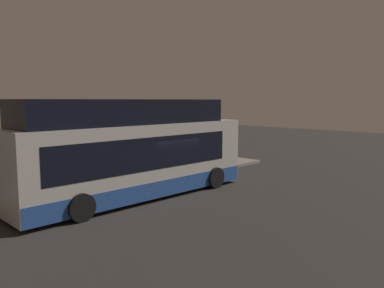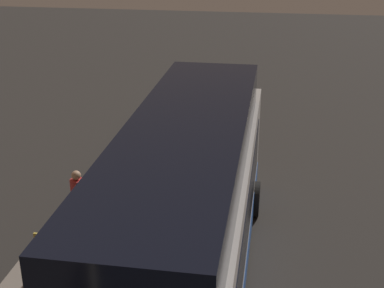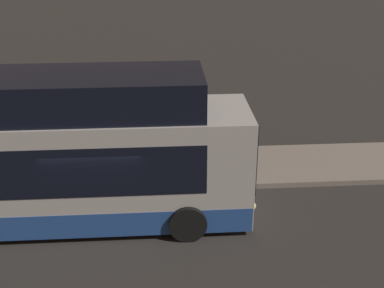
{
  "view_description": "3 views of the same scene",
  "coord_description": "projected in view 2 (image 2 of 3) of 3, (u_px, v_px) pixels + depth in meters",
  "views": [
    {
      "loc": [
        -10.95,
        -12.59,
        4.19
      ],
      "look_at": [
        2.63,
        0.8,
        1.96
      ],
      "focal_mm": 35.0,
      "sensor_mm": 36.0,
      "label": 1
    },
    {
      "loc": [
        -11.02,
        -1.4,
        7.67
      ],
      "look_at": [
        2.63,
        0.8,
        1.96
      ],
      "focal_mm": 50.0,
      "sensor_mm": 36.0,
      "label": 2
    },
    {
      "loc": [
        1.66,
        -12.88,
        8.11
      ],
      "look_at": [
        2.63,
        0.8,
        1.96
      ],
      "focal_mm": 50.0,
      "sensor_mm": 36.0,
      "label": 3
    }
  ],
  "objects": [
    {
      "name": "passenger_waiting",
      "position": [
        81.0,
        224.0,
        12.56
      ],
      "size": [
        0.6,
        0.58,
        1.76
      ],
      "rotation": [
        0.0,
        0.0,
        -2.29
      ],
      "color": "silver",
      "rests_on": "platform"
    },
    {
      "name": "suitcase",
      "position": [
        89.0,
        226.0,
        13.75
      ],
      "size": [
        0.38,
        0.23,
        0.84
      ],
      "color": "#334C7F",
      "rests_on": "platform"
    },
    {
      "name": "passenger_with_bags",
      "position": [
        78.0,
        197.0,
        13.9
      ],
      "size": [
        0.46,
        0.46,
        1.67
      ],
      "rotation": [
        0.0,
        0.0,
        -1.94
      ],
      "color": "gray",
      "rests_on": "platform"
    },
    {
      "name": "ground",
      "position": [
        207.0,
        259.0,
        13.19
      ],
      "size": [
        80.0,
        80.0,
        0.0
      ],
      "primitive_type": "plane",
      "color": "#2B2826"
    },
    {
      "name": "platform",
      "position": [
        90.0,
        245.0,
        13.6
      ],
      "size": [
        20.0,
        2.84,
        0.17
      ],
      "color": "slate",
      "rests_on": "ground"
    },
    {
      "name": "passenger_boarding",
      "position": [
        126.0,
        168.0,
        15.67
      ],
      "size": [
        0.6,
        0.57,
        1.58
      ],
      "rotation": [
        0.0,
        0.0,
        2.26
      ],
      "color": "#2D2D33",
      "rests_on": "platform"
    },
    {
      "name": "bus_lead",
      "position": [
        190.0,
        221.0,
        11.21
      ],
      "size": [
        11.03,
        2.72,
        4.23
      ],
      "color": "#B2ADA8",
      "rests_on": "ground"
    },
    {
      "name": "sign_post",
      "position": [
        55.0,
        279.0,
        9.6
      ],
      "size": [
        0.1,
        0.6,
        2.57
      ],
      "color": "#4C4C51",
      "rests_on": "platform"
    }
  ]
}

